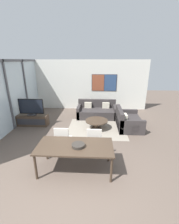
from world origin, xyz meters
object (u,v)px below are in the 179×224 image
object	(u,v)px
coffee_table	(97,122)
television	(31,107)
tv_console	(33,120)
sofa_side	(127,122)
sofa_main	(97,112)
dining_chair_centre	(94,140)
dining_table	(75,148)
dining_chair_left	(63,139)
fruit_bowl	(78,145)

from	to	relation	value
coffee_table	television	bearing A→B (deg)	176.08
tv_console	sofa_side	distance (m)	4.12
sofa_main	dining_chair_centre	distance (m)	3.33
sofa_side	dining_chair_centre	bearing A→B (deg)	146.76
tv_console	dining_table	bearing A→B (deg)	-50.11
sofa_main	coffee_table	distance (m)	1.43
tv_console	dining_chair_centre	bearing A→B (deg)	-36.99
sofa_side	coffee_table	distance (m)	1.31
coffee_table	dining_table	bearing A→B (deg)	-101.78
coffee_table	dining_chair_left	bearing A→B (deg)	-118.11
coffee_table	dining_chair_left	xyz separation A→B (m)	(-1.00, -1.88, 0.24)
tv_console	dining_table	world-z (taller)	dining_table
sofa_main	coffee_table	xyz separation A→B (m)	(0.00, -1.43, 0.01)
television	sofa_side	bearing A→B (deg)	-0.17
television	sofa_side	world-z (taller)	television
dining_chair_centre	fruit_bowl	distance (m)	0.84
tv_console	dining_chair_centre	distance (m)	3.47
dining_chair_left	fruit_bowl	distance (m)	0.95
dining_chair_centre	television	bearing A→B (deg)	143.00
dining_chair_left	dining_chair_centre	xyz separation A→B (m)	(0.95, -0.01, 0.00)
sofa_main	dining_chair_centre	size ratio (longest dim) A/B	2.09
tv_console	dining_chair_centre	size ratio (longest dim) A/B	1.44
sofa_main	coffee_table	world-z (taller)	sofa_main
sofa_main	sofa_side	world-z (taller)	same
sofa_side	fruit_bowl	distance (m)	3.32
tv_console	television	size ratio (longest dim) A/B	1.23
sofa_main	dining_table	world-z (taller)	sofa_main
coffee_table	dining_table	size ratio (longest dim) A/B	0.49
dining_table	sofa_main	bearing A→B (deg)	82.38
dining_chair_left	dining_chair_centre	world-z (taller)	same
coffee_table	sofa_main	bearing A→B (deg)	90.00
fruit_bowl	coffee_table	bearing A→B (deg)	80.38
coffee_table	dining_chair_centre	size ratio (longest dim) A/B	1.01
sofa_side	dining_table	world-z (taller)	sofa_side
dining_table	fruit_bowl	size ratio (longest dim) A/B	5.89
coffee_table	dining_chair_left	world-z (taller)	dining_chair_left
dining_chair_centre	tv_console	bearing A→B (deg)	143.01
dining_table	dining_chair_centre	distance (m)	0.82
dining_chair_centre	dining_chair_left	bearing A→B (deg)	179.39
dining_chair_centre	dining_table	bearing A→B (deg)	-125.67
fruit_bowl	dining_table	bearing A→B (deg)	150.79
television	dining_chair_left	world-z (taller)	television
tv_console	dining_chair_left	size ratio (longest dim) A/B	1.44
sofa_side	tv_console	bearing A→B (deg)	89.84
coffee_table	dining_chair_centre	world-z (taller)	dining_chair_centre
television	dining_chair_left	bearing A→B (deg)	-48.74
coffee_table	fruit_bowl	bearing A→B (deg)	-99.62
tv_console	sofa_main	xyz separation A→B (m)	(2.82, 1.23, 0.03)
sofa_main	dining_chair_centre	xyz separation A→B (m)	(-0.06, -3.32, 0.25)
sofa_main	dining_chair_left	distance (m)	3.46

